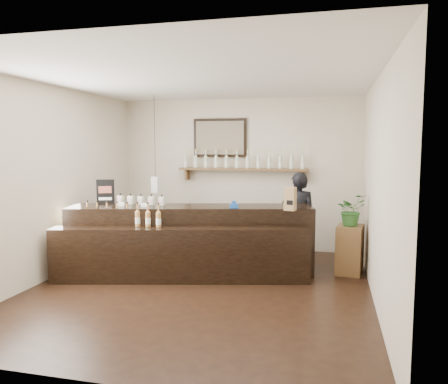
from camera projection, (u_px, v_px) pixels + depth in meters
ground at (200, 288)px, 5.94m from camera, size 5.00×5.00×0.00m
room_shell at (199, 163)px, 5.77m from camera, size 5.00×5.00×5.00m
back_wall_decor at (229, 155)px, 8.09m from camera, size 2.66×0.96×1.69m
counter at (188, 243)px, 6.53m from camera, size 3.71×1.81×1.19m
promo_sign at (105, 192)px, 6.83m from camera, size 0.26×0.12×0.38m
paper_bag at (290, 199)px, 6.13m from camera, size 0.18×0.15×0.33m
tape_dispenser at (234, 205)px, 6.39m from camera, size 0.14×0.09×0.11m
side_cabinet at (350, 249)px, 6.61m from camera, size 0.44×0.56×0.73m
potted_plant at (351, 210)px, 6.55m from camera, size 0.57×0.57×0.48m
shopkeeper at (299, 212)px, 7.07m from camera, size 0.64×0.44×1.71m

